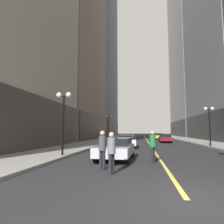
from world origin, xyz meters
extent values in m
plane|color=#262628|center=(0.00, 35.00, 0.00)|extent=(200.00, 200.00, 0.00)
cube|color=gray|center=(-8.25, 35.00, 0.07)|extent=(4.50, 78.00, 0.15)
cube|color=gray|center=(8.25, 35.00, 0.07)|extent=(4.50, 78.00, 0.15)
cube|color=#E5D64C|center=(0.00, 35.00, 0.00)|extent=(0.16, 70.00, 0.01)
cube|color=#403C35|center=(-10.60, 11.00, 2.50)|extent=(0.50, 20.90, 5.00)
cube|color=gray|center=(-17.51, 34.50, 21.17)|extent=(14.03, 24.00, 42.35)
cube|color=#332A23|center=(-10.60, 34.50, 2.50)|extent=(0.50, 22.80, 5.00)
cube|color=slate|center=(-15.92, 60.00, 38.93)|extent=(10.84, 26.00, 77.85)
cube|color=#212327|center=(-10.60, 60.00, 2.50)|extent=(0.50, 24.70, 5.00)
cube|color=#2C2C2E|center=(10.60, 34.50, 2.50)|extent=(0.50, 22.80, 5.00)
cube|color=gray|center=(18.30, 60.00, 35.02)|extent=(15.59, 26.00, 70.03)
cube|color=#2C2C2E|center=(10.60, 60.00, 2.50)|extent=(0.50, 24.70, 5.00)
cube|color=#B7B7BC|center=(-2.69, 6.64, 0.59)|extent=(2.15, 4.36, 0.55)
cube|color=black|center=(-2.68, 6.85, 1.07)|extent=(1.83, 2.47, 0.50)
cylinder|color=black|center=(-1.91, 5.10, 0.32)|extent=(0.25, 0.65, 0.64)
cylinder|color=black|center=(-3.61, 5.19, 0.32)|extent=(0.25, 0.65, 0.64)
cylinder|color=black|center=(-1.76, 8.08, 0.32)|extent=(0.25, 0.65, 0.64)
cylinder|color=black|center=(-3.46, 8.17, 0.32)|extent=(0.25, 0.65, 0.64)
cube|color=silver|center=(-2.62, 15.52, 0.59)|extent=(2.00, 4.27, 0.55)
cube|color=black|center=(-2.63, 15.73, 1.07)|extent=(1.69, 2.42, 0.50)
cylinder|color=black|center=(-1.77, 14.09, 0.32)|extent=(0.25, 0.65, 0.64)
cylinder|color=black|center=(-3.33, 14.02, 0.32)|extent=(0.25, 0.65, 0.64)
cylinder|color=black|center=(-1.91, 17.02, 0.32)|extent=(0.25, 0.65, 0.64)
cylinder|color=black|center=(-3.47, 16.95, 0.32)|extent=(0.25, 0.65, 0.64)
cube|color=maroon|center=(2.56, 25.82, 0.59)|extent=(1.85, 4.80, 0.55)
cube|color=black|center=(2.56, 25.58, 1.07)|extent=(1.59, 2.70, 0.50)
cylinder|color=black|center=(1.87, 27.50, 0.32)|extent=(0.24, 0.65, 0.64)
cylinder|color=black|center=(3.35, 27.46, 0.32)|extent=(0.24, 0.65, 0.64)
cylinder|color=black|center=(1.78, 24.17, 0.32)|extent=(0.24, 0.65, 0.64)
cylinder|color=black|center=(3.26, 24.13, 0.32)|extent=(0.24, 0.65, 0.64)
cube|color=yellow|center=(2.53, 36.75, 0.59)|extent=(1.89, 4.29, 0.55)
cube|color=black|center=(2.54, 36.54, 1.07)|extent=(1.62, 2.42, 0.50)
cylinder|color=black|center=(1.73, 38.21, 0.32)|extent=(0.24, 0.65, 0.64)
cylinder|color=black|center=(3.25, 38.26, 0.32)|extent=(0.24, 0.65, 0.64)
cylinder|color=black|center=(1.82, 35.25, 0.32)|extent=(0.24, 0.65, 0.64)
cylinder|color=black|center=(3.34, 35.29, 0.32)|extent=(0.24, 0.65, 0.64)
cylinder|color=black|center=(-0.54, 5.69, 0.43)|extent=(0.14, 0.14, 0.86)
cylinder|color=black|center=(-0.46, 5.82, 0.43)|extent=(0.14, 0.14, 0.86)
cylinder|color=#1E6633|center=(-0.50, 5.75, 1.20)|extent=(0.47, 0.47, 0.68)
sphere|color=tan|center=(-0.50, 5.75, 1.66)|extent=(0.23, 0.23, 0.23)
cylinder|color=black|center=(-2.83, 3.44, 0.43)|extent=(0.14, 0.14, 0.86)
cylinder|color=black|center=(-2.98, 3.49, 0.43)|extent=(0.14, 0.14, 0.86)
cylinder|color=#3F3F44|center=(-2.90, 3.46, 1.20)|extent=(0.42, 0.42, 0.68)
sphere|color=tan|center=(-2.90, 3.46, 1.65)|extent=(0.23, 0.23, 0.23)
cylinder|color=black|center=(-2.39, 2.56, 0.42)|extent=(0.14, 0.14, 0.83)
cylinder|color=black|center=(-2.31, 2.70, 0.42)|extent=(0.14, 0.14, 0.83)
cylinder|color=slate|center=(-2.35, 2.63, 1.16)|extent=(0.47, 0.47, 0.66)
sphere|color=tan|center=(-2.35, 2.63, 1.60)|extent=(0.22, 0.22, 0.22)
cylinder|color=black|center=(-6.40, 7.20, 2.10)|extent=(0.14, 0.14, 4.20)
cylinder|color=black|center=(-6.40, 7.20, 4.15)|extent=(0.80, 0.06, 0.06)
sphere|color=white|center=(-6.75, 7.20, 4.25)|extent=(0.36, 0.36, 0.36)
sphere|color=white|center=(-6.05, 7.20, 4.25)|extent=(0.36, 0.36, 0.36)
cylinder|color=black|center=(-6.40, 26.28, 2.10)|extent=(0.14, 0.14, 4.20)
cylinder|color=black|center=(-6.40, 26.28, 4.15)|extent=(0.80, 0.06, 0.06)
sphere|color=white|center=(-6.75, 26.28, 4.25)|extent=(0.36, 0.36, 0.36)
sphere|color=white|center=(-6.05, 26.28, 4.25)|extent=(0.36, 0.36, 0.36)
cylinder|color=black|center=(6.40, 17.33, 2.10)|extent=(0.14, 0.14, 4.20)
cylinder|color=black|center=(6.40, 17.33, 4.15)|extent=(0.80, 0.06, 0.06)
sphere|color=white|center=(6.05, 17.33, 4.25)|extent=(0.36, 0.36, 0.36)
sphere|color=white|center=(6.75, 17.33, 4.25)|extent=(0.36, 0.36, 0.36)
camera|label=1|loc=(-1.14, -5.31, 1.75)|focal=30.83mm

